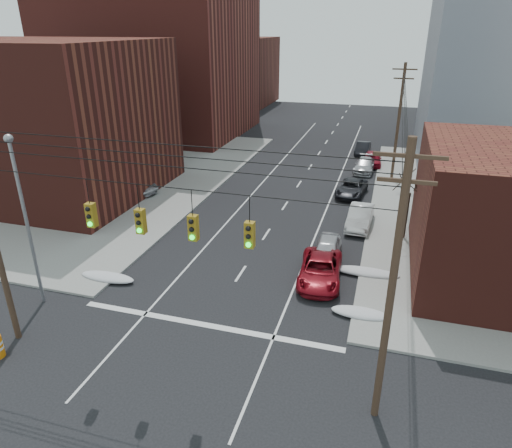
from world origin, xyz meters
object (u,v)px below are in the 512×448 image
Objects in this scene: parked_car_a at (327,250)px; lot_car_b at (133,185)px; parked_car_e at (373,159)px; parked_car_f at (363,148)px; lot_car_a at (95,193)px; parked_car_c at (352,188)px; lot_car_d at (115,165)px; parked_car_b at (360,217)px; parked_car_d at (365,165)px; lot_car_c at (72,197)px; red_pickup at (320,270)px.

lot_car_b reaches higher than parked_car_a.
parked_car_e is 0.89× the size of lot_car_b.
parked_car_f is 1.09× the size of lot_car_a.
parked_car_c is 1.24× the size of lot_car_a.
lot_car_d is (-25.11, -10.73, 0.16)m from parked_car_e.
lot_car_d is at bearing 59.33° from lot_car_b.
parked_car_b is at bearing -115.85° from lot_car_d.
parked_car_b is at bearing -72.95° from parked_car_c.
parked_car_d is 23.34m from lot_car_b.
lot_car_a is at bearing -140.87° from parked_car_d.
parked_car_b reaches higher than lot_car_a.
lot_car_c is at bearing -143.50° from parked_car_e.
lot_car_d is at bearing 2.64° from lot_car_a.
parked_car_a is at bearing 85.46° from red_pickup.
parked_car_d is at bearing -107.46° from parked_car_e.
lot_car_b reaches higher than parked_car_d.
lot_car_d is (-23.50, 15.39, 0.16)m from red_pickup.
lot_car_d reaches higher than parked_car_b.
lot_car_d is at bearing 142.40° from red_pickup.
parked_car_a is at bearing -120.79° from lot_car_a.
lot_car_c is at bearing -171.64° from parked_car_b.
lot_car_d reaches higher than lot_car_a.
lot_car_d reaches higher than parked_car_d.
parked_car_e is (0.00, 17.31, -0.05)m from parked_car_b.
parked_car_b is 0.99× the size of lot_car_b.
red_pickup is 8.95m from parked_car_b.
red_pickup is at bearing -96.97° from parked_car_e.
lot_car_a is (-20.67, 4.88, 0.07)m from parked_car_a.
lot_car_d is at bearing 5.48° from lot_car_c.
lot_car_a is (-20.99, -8.01, 0.12)m from parked_car_c.
lot_car_a is 0.83× the size of lot_car_c.
lot_car_c is (-22.88, -16.96, 0.14)m from parked_car_d.
red_pickup is 1.23× the size of parked_car_a.
parked_car_e is 27.30m from lot_car_d.
parked_car_a reaches higher than parked_car_f.
parked_car_c is at bearing -86.69° from parked_car_f.
lot_car_d is at bearing 150.03° from parked_car_a.
parked_car_d is at bearing -42.41° from lot_car_b.
parked_car_b reaches higher than red_pickup.
lot_car_d is (-2.83, 7.72, 0.10)m from lot_car_a.
parked_car_c is 1.01× the size of lot_car_b.
parked_car_c is at bearing -60.45° from lot_car_b.
parked_car_a is at bearing -103.44° from lot_car_c.
parked_car_d is at bearing -83.13° from lot_car_d.
parked_car_b is at bearing -83.47° from parked_car_f.
lot_car_d is at bearing -160.31° from parked_car_e.
parked_car_e reaches higher than red_pickup.
lot_car_c is at bearing -129.78° from parked_car_f.
parked_car_f is at bearing 96.98° from parked_car_c.
lot_car_a reaches higher than parked_car_d.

